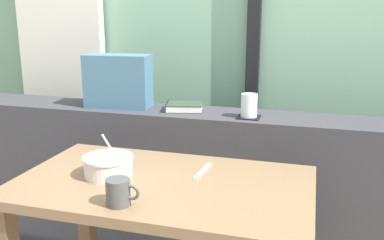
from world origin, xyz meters
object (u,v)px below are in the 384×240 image
object	(u,v)px
breakfast_table	(163,212)
ceramic_mug	(119,192)
fork_utensil	(203,171)
throw_pillow	(118,81)
juice_glass	(249,107)
closed_book	(184,107)
soup_bowl	(108,166)
coaster_square	(249,117)

from	to	relation	value
breakfast_table	ceramic_mug	size ratio (longest dim) A/B	9.26
breakfast_table	fork_utensil	distance (m)	0.21
breakfast_table	throw_pillow	distance (m)	0.82
breakfast_table	fork_utensil	world-z (taller)	fork_utensil
fork_utensil	ceramic_mug	xyz separation A→B (m)	(-0.18, -0.35, 0.04)
throw_pillow	ceramic_mug	xyz separation A→B (m)	(0.38, -0.80, -0.21)
juice_glass	breakfast_table	bearing A→B (deg)	-112.41
breakfast_table	juice_glass	size ratio (longest dim) A/B	10.00
throw_pillow	closed_book	bearing A→B (deg)	1.68
breakfast_table	fork_utensil	xyz separation A→B (m)	(0.11, 0.13, 0.12)
juice_glass	ceramic_mug	bearing A→B (deg)	-110.67
ceramic_mug	throw_pillow	bearing A→B (deg)	115.33
juice_glass	ceramic_mug	size ratio (longest dim) A/B	0.93
soup_bowl	juice_glass	bearing A→B (deg)	51.75
breakfast_table	soup_bowl	distance (m)	0.26
juice_glass	soup_bowl	xyz separation A→B (m)	(-0.43, -0.54, -0.13)
juice_glass	throw_pillow	distance (m)	0.67
closed_book	ceramic_mug	world-z (taller)	closed_book
soup_bowl	ceramic_mug	bearing A→B (deg)	-55.84
juice_glass	soup_bowl	world-z (taller)	juice_glass
coaster_square	closed_book	size ratio (longest dim) A/B	0.49
coaster_square	ceramic_mug	world-z (taller)	coaster_square
soup_bowl	fork_utensil	world-z (taller)	soup_bowl
fork_utensil	breakfast_table	bearing A→B (deg)	-127.57
closed_book	throw_pillow	size ratio (longest dim) A/B	0.63
coaster_square	ceramic_mug	size ratio (longest dim) A/B	0.88
fork_utensil	closed_book	bearing A→B (deg)	119.21
throw_pillow	fork_utensil	bearing A→B (deg)	-39.27
closed_book	soup_bowl	size ratio (longest dim) A/B	1.10
coaster_square	ceramic_mug	bearing A→B (deg)	-110.67
breakfast_table	coaster_square	world-z (taller)	coaster_square
closed_book	fork_utensil	size ratio (longest dim) A/B	1.19
throw_pillow	fork_utensil	distance (m)	0.76
fork_utensil	ceramic_mug	bearing A→B (deg)	-113.04
ceramic_mug	juice_glass	bearing A→B (deg)	69.33
coaster_square	fork_utensil	bearing A→B (deg)	-104.66
breakfast_table	ceramic_mug	bearing A→B (deg)	-106.24
coaster_square	fork_utensil	size ratio (longest dim) A/B	0.59
juice_glass	throw_pillow	xyz separation A→B (m)	(-0.66, 0.05, 0.08)
coaster_square	fork_utensil	world-z (taller)	coaster_square
throw_pillow	soup_bowl	distance (m)	0.67
breakfast_table	soup_bowl	bearing A→B (deg)	-178.07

